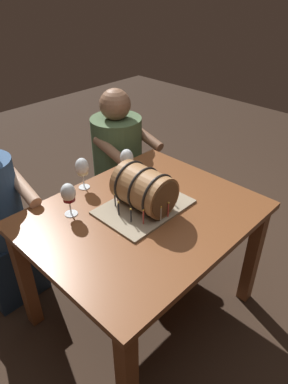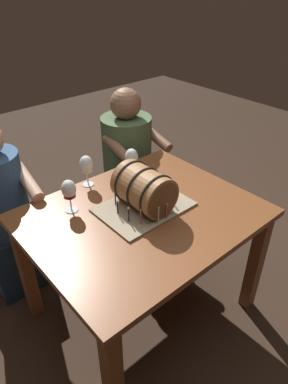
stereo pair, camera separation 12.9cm
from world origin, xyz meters
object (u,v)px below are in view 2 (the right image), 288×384
Objects in this scene: wine_glass_white at (86,165)px; person_seated_left at (6,220)px; wine_glass_red at (69,191)px; person_seated_right at (128,167)px; wine_glass_amber at (131,158)px; barrel_cake at (144,191)px; dining_table at (142,230)px.

person_seated_left is (-0.42, 0.31, -0.36)m from wine_glass_white.
person_seated_left reaches higher than wine_glass_red.
person_seated_right reaches higher than wine_glass_white.
wine_glass_white is (-0.25, 0.10, 0.00)m from wine_glass_amber.
wine_glass_white is at bearing -150.10° from person_seated_right.
barrel_cake is 2.51× the size of wine_glass_white.
wine_glass_red is 0.97× the size of wine_glass_white.
barrel_cake is 0.41× the size of person_seated_right.
wine_glass_red reaches higher than dining_table.
person_seated_left is at bearing 143.71° from wine_glass_white.
person_seated_left is at bearing 123.40° from dining_table.
barrel_cake is 2.59× the size of wine_glass_red.
person_seated_left is 0.96m from person_seated_right.
wine_glass_white is at bearing 103.52° from barrel_cake.
dining_table is 6.19× the size of wine_glass_white.
person_seated_left is 1.01× the size of person_seated_right.
barrel_cake is 0.41× the size of person_seated_left.
person_seated_right is (0.54, 0.31, -0.34)m from wine_glass_white.
wine_glass_amber is 0.27m from wine_glass_white.
dining_table is at bearing -123.37° from person_seated_right.
wine_glass_white is at bearing 158.35° from wine_glass_amber.
person_seated_right is (0.29, 0.41, -0.33)m from wine_glass_amber.
wine_glass_amber is 1.03× the size of wine_glass_red.
wine_glass_amber is 1.00× the size of wine_glass_white.
dining_table is 0.49m from wine_glass_white.
person_seated_right reaches higher than wine_glass_red.
wine_glass_amber is 0.16× the size of person_seated_left.
wine_glass_red is at bearing -142.77° from wine_glass_white.
dining_table is at bearing -141.75° from barrel_cake.
barrel_cake is 0.40m from wine_glass_white.
barrel_cake is 0.33m from wine_glass_amber.
person_seated_left is (-0.48, 0.73, -0.11)m from dining_table.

